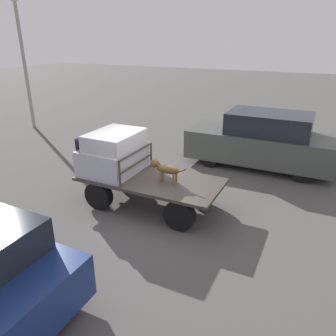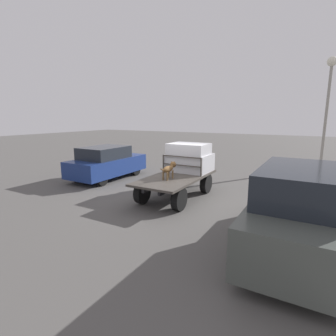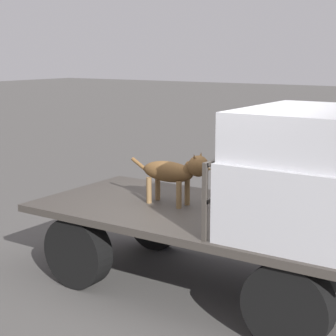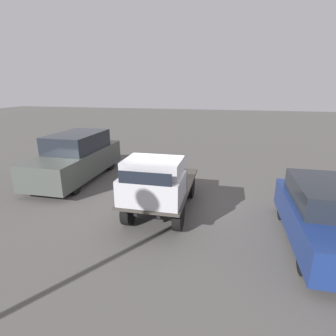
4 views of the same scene
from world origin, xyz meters
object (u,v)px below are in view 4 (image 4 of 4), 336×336
parked_sedan (329,216)px  parked_pickup_far (77,157)px  flatbed_truck (163,192)px  dog (167,170)px

parked_sedan → parked_pickup_far: bearing=-116.2°
flatbed_truck → parked_sedan: bearing=76.3°
parked_pickup_far → dog: bearing=58.4°
dog → parked_pickup_far: (-1.69, -4.45, -0.26)m
dog → parked_pickup_far: size_ratio=0.21×
flatbed_truck → parked_sedan: (1.11, 4.56, 0.21)m
flatbed_truck → dog: (-0.44, 0.05, 0.63)m
flatbed_truck → parked_sedan: size_ratio=0.95×
dog → parked_sedan: 4.79m
dog → parked_sedan: bearing=82.3°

